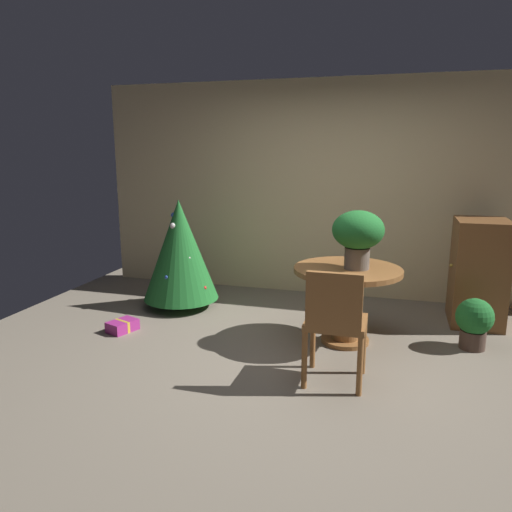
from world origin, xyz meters
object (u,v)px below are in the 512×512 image
at_px(gift_box_purple, 122,326).
at_px(potted_plant, 474,321).
at_px(holiday_tree, 180,250).
at_px(wooden_chair_near, 335,319).
at_px(flower_vase, 358,233).
at_px(round_dining_table, 347,292).
at_px(wooden_cabinet, 478,272).

xyz_separation_m(gift_box_purple, potted_plant, (3.30, 0.51, 0.21)).
bearing_deg(holiday_tree, wooden_chair_near, -36.68).
distance_m(flower_vase, wooden_chair_near, 1.02).
xyz_separation_m(flower_vase, gift_box_purple, (-2.25, -0.33, -0.99)).
height_order(round_dining_table, holiday_tree, holiday_tree).
distance_m(holiday_tree, gift_box_purple, 1.10).
relative_size(round_dining_table, gift_box_purple, 2.99).
height_order(round_dining_table, gift_box_purple, round_dining_table).
bearing_deg(holiday_tree, wooden_cabinet, 6.51).
bearing_deg(round_dining_table, flower_vase, -6.48).
bearing_deg(wooden_chair_near, wooden_cabinet, 55.32).
relative_size(wooden_chair_near, holiday_tree, 0.74).
bearing_deg(holiday_tree, potted_plant, -7.05).
height_order(round_dining_table, wooden_chair_near, wooden_chair_near).
distance_m(flower_vase, holiday_tree, 2.12).
xyz_separation_m(round_dining_table, wooden_chair_near, (-0.00, -0.89, 0.04)).
relative_size(holiday_tree, gift_box_purple, 3.75).
distance_m(flower_vase, potted_plant, 1.33).
bearing_deg(flower_vase, gift_box_purple, -171.69).
height_order(wooden_chair_near, potted_plant, wooden_chair_near).
bearing_deg(round_dining_table, holiday_tree, 164.13).
xyz_separation_m(wooden_chair_near, holiday_tree, (-1.93, 1.44, 0.14)).
bearing_deg(potted_plant, wooden_cabinet, 81.39).
distance_m(holiday_tree, wooden_cabinet, 3.20).
bearing_deg(round_dining_table, wooden_chair_near, -90.00).
xyz_separation_m(round_dining_table, gift_box_purple, (-2.17, -0.34, -0.44)).
height_order(flower_vase, wooden_chair_near, flower_vase).
relative_size(gift_box_purple, wooden_cabinet, 0.30).
xyz_separation_m(flower_vase, holiday_tree, (-2.01, 0.56, -0.38)).
xyz_separation_m(wooden_cabinet, potted_plant, (-0.11, -0.74, -0.28)).
bearing_deg(flower_vase, wooden_cabinet, 38.24).
relative_size(flower_vase, holiday_tree, 0.43).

